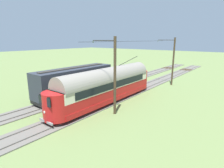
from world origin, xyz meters
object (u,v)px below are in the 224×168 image
object	(u,v)px
vintage_streetcar	(108,84)
catenary_pole_foreground	(173,61)
catenary_pole_mid_near	(114,75)
boxcar_adjacent	(75,81)

from	to	relation	value
vintage_streetcar	catenary_pole_foreground	distance (m)	13.93
vintage_streetcar	catenary_pole_mid_near	distance (m)	4.14
catenary_pole_mid_near	catenary_pole_foreground	bearing A→B (deg)	-90.00
catenary_pole_mid_near	vintage_streetcar	bearing A→B (deg)	-39.98
boxcar_adjacent	catenary_pole_foreground	distance (m)	16.50
boxcar_adjacent	vintage_streetcar	bearing A→B (deg)	-168.29
vintage_streetcar	catenary_pole_mid_near	xyz separation A→B (m)	(-2.83, 2.37, 1.86)
boxcar_adjacent	catenary_pole_mid_near	distance (m)	7.99
boxcar_adjacent	catenary_pole_foreground	world-z (taller)	catenary_pole_foreground
boxcar_adjacent	catenary_pole_mid_near	bearing A→B (deg)	169.74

